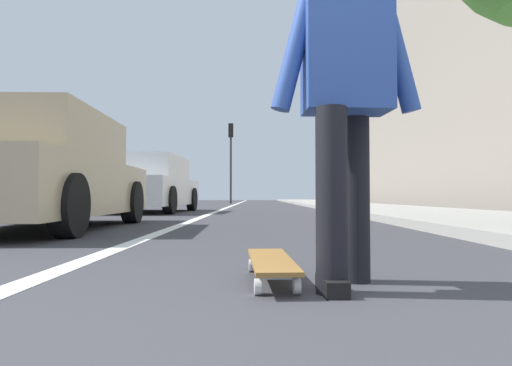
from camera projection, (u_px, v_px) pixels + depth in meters
The scene contains 9 objects.
ground_plane at pixel (265, 214), 11.10m from camera, with size 80.00×80.00×0.00m, color #38383D.
lane_stripe_white at pixel (233, 205), 21.09m from camera, with size 52.00×0.16×0.01m, color silver.
sidewalk_curb at pixel (342, 205), 19.09m from camera, with size 52.00×3.20×0.12m, color #9E9B93.
building_facade at pixel (389, 97), 23.24m from camera, with size 40.00×1.20×11.12m, color gray.
skateboard at pixel (271, 263), 2.25m from camera, with size 0.85×0.25×0.11m.
skater_person at pixel (345, 88), 2.12m from camera, with size 0.47×0.72×1.64m.
parked_car_near at pixel (38, 173), 5.84m from camera, with size 4.28×2.10×1.49m.
parked_car_mid at pixel (149, 185), 12.12m from camera, with size 4.61×2.16×1.50m.
traffic_light at pixel (231, 149), 26.34m from camera, with size 0.33×0.28×4.69m.
Camera 1 is at (-1.11, 0.19, 0.42)m, focal length 31.65 mm.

